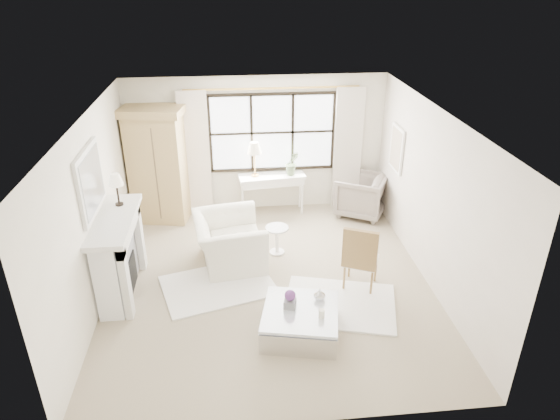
% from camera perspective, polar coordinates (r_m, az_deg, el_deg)
% --- Properties ---
extents(floor, '(5.50, 5.50, 0.00)m').
position_cam_1_polar(floor, '(8.02, -1.26, -8.19)').
color(floor, tan).
rests_on(floor, ground).
extents(ceiling, '(5.50, 5.50, 0.00)m').
position_cam_1_polar(ceiling, '(6.86, -1.48, 10.71)').
color(ceiling, silver).
rests_on(ceiling, ground).
extents(wall_back, '(5.00, 0.00, 5.00)m').
position_cam_1_polar(wall_back, '(9.89, -2.65, 7.44)').
color(wall_back, white).
rests_on(wall_back, ground).
extents(wall_front, '(5.00, 0.00, 5.00)m').
position_cam_1_polar(wall_front, '(5.02, 1.23, -13.21)').
color(wall_front, beige).
rests_on(wall_front, ground).
extents(wall_left, '(0.00, 5.50, 5.50)m').
position_cam_1_polar(wall_left, '(7.60, -20.51, -0.35)').
color(wall_left, white).
rests_on(wall_left, ground).
extents(wall_right, '(0.00, 5.50, 5.50)m').
position_cam_1_polar(wall_right, '(7.92, 16.99, 1.30)').
color(wall_right, beige).
rests_on(wall_right, ground).
extents(window_pane, '(2.40, 0.02, 1.50)m').
position_cam_1_polar(window_pane, '(9.81, -0.90, 8.85)').
color(window_pane, silver).
rests_on(window_pane, wall_back).
extents(window_frame, '(2.50, 0.04, 1.50)m').
position_cam_1_polar(window_frame, '(9.80, -0.90, 8.83)').
color(window_frame, black).
rests_on(window_frame, wall_back).
extents(curtain_rod, '(3.30, 0.04, 0.04)m').
position_cam_1_polar(curtain_rod, '(9.53, -0.91, 13.74)').
color(curtain_rod, gold).
rests_on(curtain_rod, wall_back).
extents(curtain_left, '(0.55, 0.10, 2.47)m').
position_cam_1_polar(curtain_left, '(9.84, -9.63, 6.30)').
color(curtain_left, white).
rests_on(curtain_left, ground).
extents(curtain_right, '(0.55, 0.10, 2.47)m').
position_cam_1_polar(curtain_right, '(10.08, 7.74, 6.92)').
color(curtain_right, beige).
rests_on(curtain_right, ground).
extents(fireplace, '(0.58, 1.66, 1.26)m').
position_cam_1_polar(fireplace, '(7.86, -18.11, -4.85)').
color(fireplace, silver).
rests_on(fireplace, ground).
extents(mirror_frame, '(0.05, 1.15, 0.95)m').
position_cam_1_polar(mirror_frame, '(7.40, -20.87, 3.06)').
color(mirror_frame, silver).
rests_on(mirror_frame, wall_left).
extents(mirror_glass, '(0.02, 1.00, 0.80)m').
position_cam_1_polar(mirror_glass, '(7.39, -20.65, 3.07)').
color(mirror_glass, silver).
rests_on(mirror_glass, wall_left).
extents(art_frame, '(0.04, 0.62, 0.82)m').
position_cam_1_polar(art_frame, '(9.30, 13.21, 6.84)').
color(art_frame, white).
rests_on(art_frame, wall_right).
extents(art_canvas, '(0.01, 0.52, 0.72)m').
position_cam_1_polar(art_canvas, '(9.30, 13.09, 6.84)').
color(art_canvas, '#BDAC93').
rests_on(art_canvas, wall_right).
extents(mantel_lamp, '(0.22, 0.22, 0.51)m').
position_cam_1_polar(mantel_lamp, '(7.79, -18.26, 3.16)').
color(mantel_lamp, black).
rests_on(mantel_lamp, fireplace).
extents(armoire, '(1.22, 0.88, 2.24)m').
position_cam_1_polar(armoire, '(9.73, -13.82, 5.05)').
color(armoire, tan).
rests_on(armoire, floor).
extents(console_table, '(1.34, 0.59, 0.80)m').
position_cam_1_polar(console_table, '(10.02, -0.93, 1.90)').
color(console_table, white).
rests_on(console_table, floor).
extents(console_lamp, '(0.28, 0.28, 0.69)m').
position_cam_1_polar(console_lamp, '(9.64, -2.95, 6.98)').
color(console_lamp, '#BE8C42').
rests_on(console_lamp, console_table).
extents(orchid_plant, '(0.28, 0.23, 0.48)m').
position_cam_1_polar(orchid_plant, '(9.80, 1.39, 5.37)').
color(orchid_plant, '#5F764F').
rests_on(orchid_plant, console_table).
extents(side_table, '(0.40, 0.40, 0.51)m').
position_cam_1_polar(side_table, '(8.60, -0.35, -3.02)').
color(side_table, white).
rests_on(side_table, floor).
extents(rug_left, '(1.93, 1.60, 0.03)m').
position_cam_1_polar(rug_left, '(7.97, -7.08, -8.57)').
color(rug_left, white).
rests_on(rug_left, floor).
extents(rug_right, '(1.87, 1.59, 0.03)m').
position_cam_1_polar(rug_right, '(7.58, 6.83, -10.60)').
color(rug_right, white).
rests_on(rug_right, floor).
extents(club_armchair, '(1.26, 1.40, 0.82)m').
position_cam_1_polar(club_armchair, '(8.34, -5.84, -3.58)').
color(club_armchair, white).
rests_on(club_armchair, floor).
extents(wingback_chair, '(1.23, 1.22, 0.83)m').
position_cam_1_polar(wingback_chair, '(10.05, 9.24, 1.71)').
color(wingback_chair, gray).
rests_on(wingback_chair, floor).
extents(french_chair, '(0.64, 0.64, 1.08)m').
position_cam_1_polar(french_chair, '(7.85, 9.15, -6.73)').
color(french_chair, olive).
rests_on(french_chair, floor).
extents(coffee_table, '(1.19, 1.19, 0.38)m').
position_cam_1_polar(coffee_table, '(6.95, 2.35, -12.63)').
color(coffee_table, silver).
rests_on(coffee_table, floor).
extents(planter_box, '(0.19, 0.19, 0.12)m').
position_cam_1_polar(planter_box, '(6.83, 1.15, -10.62)').
color(planter_box, slate).
rests_on(planter_box, coffee_table).
extents(planter_flowers, '(0.15, 0.15, 0.15)m').
position_cam_1_polar(planter_flowers, '(6.75, 1.16, -9.72)').
color(planter_flowers, '#632F77').
rests_on(planter_flowers, planter_box).
extents(pillar_candle, '(0.08, 0.08, 0.12)m').
position_cam_1_polar(pillar_candle, '(6.68, 4.78, -11.72)').
color(pillar_candle, silver).
rests_on(pillar_candle, coffee_table).
extents(coffee_vase, '(0.18, 0.18, 0.17)m').
position_cam_1_polar(coffee_vase, '(6.97, 4.55, -9.61)').
color(coffee_vase, silver).
rests_on(coffee_vase, coffee_table).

